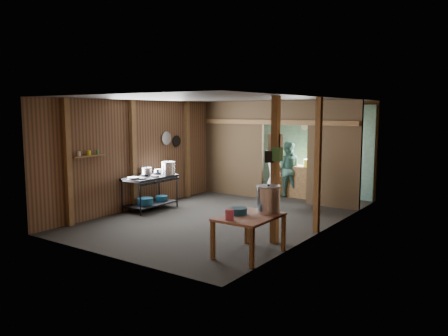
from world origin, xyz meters
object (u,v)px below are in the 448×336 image
Objects in this scene: prep_table at (249,235)px; stock_pot at (268,200)px; pink_bucket at (230,215)px; cook at (273,179)px; stove_pot_large at (168,169)px; yellow_tub at (310,163)px; gas_range at (150,193)px.

stock_pot reaches higher than prep_table.
stock_pot is 0.82m from pink_bucket.
prep_table is 0.76× the size of cook.
stock_pot is at bearing -162.13° from cook.
prep_table is 2.32× the size of stock_pot.
stove_pot_large is 3.85m from yellow_tub.
cook is (2.39, 1.70, 0.33)m from gas_range.
gas_range is 4.02m from prep_table.
yellow_tub reaches higher than prep_table.
prep_table is 5.25m from yellow_tub.
yellow_tub is at bearing 54.38° from gas_range.
pink_bucket reaches higher than prep_table.
gas_range is 0.74m from stove_pot_large.
pink_bucket is 0.46× the size of yellow_tub.
pink_bucket is at bearing -35.32° from stove_pot_large.
gas_range is 2.95m from cook.
stove_pot_large is at bearing 69.72° from gas_range.
stove_pot_large reaches higher than stock_pot.
pink_bucket is 5.59m from yellow_tub.
prep_table is at bearing -22.78° from gas_range.
cook reaches higher than pink_bucket.
yellow_tub is (2.35, 3.06, -0.00)m from stove_pot_large.
gas_range is at bearing -125.62° from yellow_tub.
pink_bucket is (3.43, -2.43, -0.22)m from stove_pot_large.
prep_table is at bearing -29.69° from stove_pot_large.
pink_bucket is 0.11× the size of cook.
prep_table is 3.54m from cook.
yellow_tub reaches higher than pink_bucket.
yellow_tub is at bearing 103.21° from prep_table.
stock_pot reaches higher than gas_range.
stock_pot is at bearing 67.56° from prep_table.
gas_range reaches higher than prep_table.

